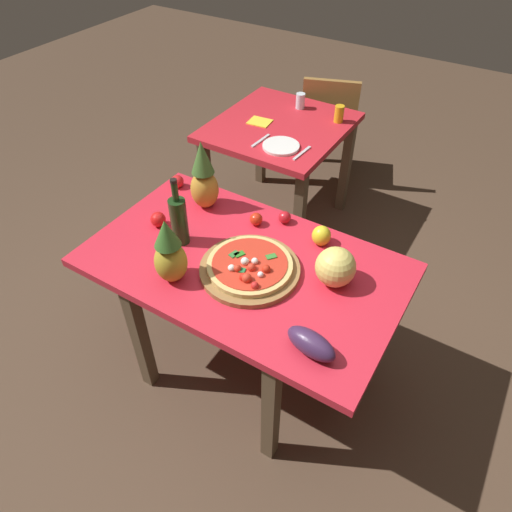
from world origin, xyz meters
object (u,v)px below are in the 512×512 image
pizza (250,266)px  pineapple_right (204,179)px  melon (336,267)px  pizza_board (250,269)px  drinking_glass_juice (339,114)px  tomato_beside_pepper (285,217)px  dining_chair (329,123)px  napkin_folded (260,122)px  wine_bottle (179,220)px  tomato_by_bottle (256,219)px  knife_utensil (302,153)px  fork_utensil (261,141)px  display_table (244,276)px  eggplant (311,344)px  bell_pepper (321,236)px  drinking_glass_water (300,101)px  pineapple_left (170,254)px  dinner_plate (281,146)px  tomato_at_corner (157,220)px  tomato_near_board (177,181)px

pizza → pineapple_right: bearing=146.9°
pineapple_right → melon: (0.77, -0.15, -0.08)m
pizza_board → drinking_glass_juice: size_ratio=4.03×
tomato_beside_pepper → pizza_board: bearing=-84.1°
dining_chair → pizza_board: size_ratio=1.98×
tomato_beside_pepper → napkin_folded: bearing=128.0°
wine_bottle → tomato_by_bottle: 0.37m
pineapple_right → knife_utensil: 0.74m
fork_utensil → napkin_folded: bearing=126.1°
display_table → napkin_folded: bearing=118.3°
eggplant → napkin_folded: (-1.08, 1.42, -0.04)m
knife_utensil → display_table: bearing=-73.6°
bell_pepper → tomato_by_bottle: bell_pepper is taller
fork_utensil → bell_pepper: bearing=-39.0°
pineapple_right → tomato_by_bottle: size_ratio=5.75×
dining_chair → drinking_glass_water: (-0.06, -0.40, 0.31)m
pizza → knife_utensil: 1.02m
wine_bottle → tomato_beside_pepper: wine_bottle is taller
pizza → melon: melon is taller
pineapple_left → eggplant: size_ratio=1.53×
pizza_board → melon: (0.33, 0.13, 0.07)m
knife_utensil → wine_bottle: bearing=-92.2°
drinking_glass_juice → bell_pepper: bearing=-69.4°
pizza_board → dinner_plate: (-0.40, 0.98, -0.00)m
tomato_beside_pepper → tomato_at_corner: size_ratio=0.83×
pizza → tomato_beside_pepper: size_ratio=6.05×
dining_chair → eggplant: (0.90, -2.13, 0.31)m
wine_bottle → drinking_glass_water: bearing=96.9°
napkin_folded → pineapple_left: bearing=-73.1°
pizza → drinking_glass_water: (-0.55, 1.51, 0.01)m
tomato_at_corner → pineapple_left: bearing=-39.7°
tomato_by_bottle → pineapple_left: bearing=-102.3°
display_table → drinking_glass_juice: 1.44m
eggplant → bell_pepper: bearing=112.4°
eggplant → tomato_near_board: (-1.07, 0.57, -0.01)m
fork_utensil → pineapple_right: bearing=-78.1°
tomato_by_bottle → tomato_at_corner: size_ratio=0.85×
bell_pepper → drinking_glass_juice: size_ratio=0.89×
pineapple_right → tomato_beside_pepper: size_ratio=5.92×
bell_pepper → drinking_glass_juice: drinking_glass_juice is taller
pizza_board → eggplant: size_ratio=2.14×
display_table → eggplant: (0.46, -0.27, 0.13)m
knife_utensil → drinking_glass_water: bearing=122.9°
tomato_by_bottle → drinking_glass_water: 1.28m
melon → eggplant: bearing=-78.0°
pineapple_left → fork_utensil: size_ratio=1.70×
drinking_glass_water → dinner_plate: drinking_glass_water is taller
drinking_glass_water → pineapple_right: bearing=-84.7°
dining_chair → pizza: (0.50, -1.91, 0.30)m
melon → dinner_plate: melon is taller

